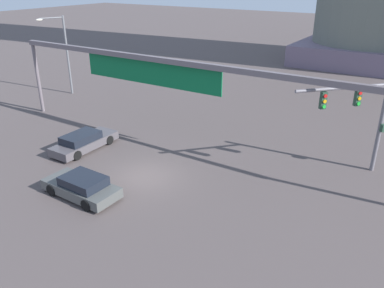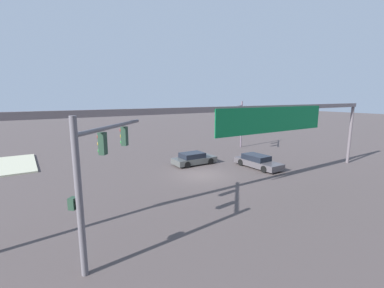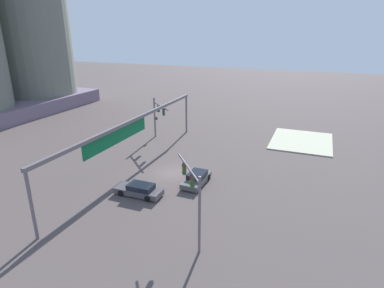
{
  "view_description": "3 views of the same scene",
  "coord_description": "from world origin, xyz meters",
  "views": [
    {
      "loc": [
        13.39,
        -15.66,
        11.1
      ],
      "look_at": [
        2.06,
        2.07,
        1.87
      ],
      "focal_mm": 36.5,
      "sensor_mm": 36.0,
      "label": 1
    },
    {
      "loc": [
        12.68,
        18.01,
        6.7
      ],
      "look_at": [
        -0.04,
        -1.57,
        2.5
      ],
      "focal_mm": 24.53,
      "sensor_mm": 36.0,
      "label": 2
    },
    {
      "loc": [
        -30.33,
        -14.5,
        15.48
      ],
      "look_at": [
        0.41,
        -2.17,
        3.7
      ],
      "focal_mm": 29.98,
      "sensor_mm": 36.0,
      "label": 3
    }
  ],
  "objects": [
    {
      "name": "sedan_car_waiting_far",
      "position": [
        -5.97,
        0.91,
        0.58
      ],
      "size": [
        1.9,
        4.82,
        1.21
      ],
      "rotation": [
        0.0,
        0.0,
        1.57
      ],
      "color": "#4E494E",
      "rests_on": "ground"
    },
    {
      "name": "ground_plane",
      "position": [
        0.0,
        0.0,
        0.0
      ],
      "size": [
        216.31,
        216.31,
        0.0
      ],
      "primitive_type": "plane",
      "color": "#514745"
    },
    {
      "name": "traffic_signal_opposite_side",
      "position": [
        -10.64,
        -6.68,
        4.28
      ],
      "size": [
        4.66,
        3.74,
        6.14
      ],
      "rotation": [
        0.0,
        0.0,
        0.67
      ],
      "color": "slate",
      "rests_on": "ground"
    },
    {
      "name": "overhead_sign_gantry",
      "position": [
        -0.86,
        4.75,
        5.24
      ],
      "size": [
        30.63,
        0.43,
        6.09
      ],
      "color": "slate",
      "rests_on": "ground"
    },
    {
      "name": "sedan_car_approaching",
      "position": [
        -1.47,
        -3.44,
        0.57
      ],
      "size": [
        4.43,
        2.05,
        1.21
      ],
      "rotation": [
        0.0,
        0.0,
        3.12
      ],
      "color": "#4B4D4C",
      "rests_on": "ground"
    },
    {
      "name": "traffic_signal_near_corner",
      "position": [
        10.27,
        7.22,
        4.01
      ],
      "size": [
        4.4,
        4.39,
        6.07
      ],
      "rotation": [
        0.0,
        0.0,
        -2.32
      ],
      "color": "slate",
      "rests_on": "ground"
    },
    {
      "name": "sidewalk_corner",
      "position": [
        17.11,
        -12.89,
        0.07
      ],
      "size": [
        10.43,
        8.47,
        0.15
      ],
      "primitive_type": "cube",
      "color": "beige",
      "rests_on": "ground"
    }
  ]
}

